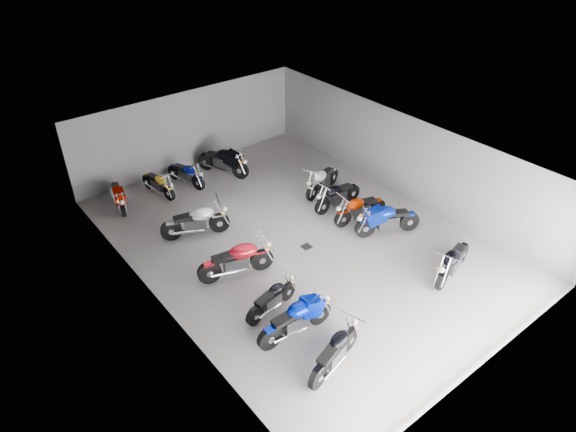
% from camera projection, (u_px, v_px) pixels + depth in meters
% --- Properties ---
extents(ground, '(14.00, 14.00, 0.00)m').
position_uv_depth(ground, '(297.00, 240.00, 17.29)').
color(ground, gray).
rests_on(ground, ground).
extents(wall_back, '(10.00, 0.10, 3.20)m').
position_uv_depth(wall_back, '(189.00, 129.00, 20.97)').
color(wall_back, slate).
rests_on(wall_back, ground).
extents(wall_left, '(0.10, 14.00, 3.20)m').
position_uv_depth(wall_left, '(154.00, 260.00, 13.81)').
color(wall_left, slate).
rests_on(wall_left, ground).
extents(wall_right, '(0.10, 14.00, 3.20)m').
position_uv_depth(wall_right, '(402.00, 155.00, 19.00)').
color(wall_right, slate).
rests_on(wall_right, ground).
extents(ceiling, '(10.00, 14.00, 0.04)m').
position_uv_depth(ceiling, '(298.00, 154.00, 15.51)').
color(ceiling, black).
rests_on(ceiling, wall_back).
extents(drain_grate, '(0.32, 0.32, 0.01)m').
position_uv_depth(drain_grate, '(306.00, 247.00, 16.96)').
color(drain_grate, black).
rests_on(drain_grate, ground).
extents(motorcycle_left_a, '(2.07, 0.69, 0.93)m').
position_uv_depth(motorcycle_left_a, '(335.00, 352.00, 12.56)').
color(motorcycle_left_a, black).
rests_on(motorcycle_left_a, ground).
extents(motorcycle_left_b, '(2.30, 0.49, 1.01)m').
position_uv_depth(motorcycle_left_b, '(296.00, 319.00, 13.42)').
color(motorcycle_left_b, black).
rests_on(motorcycle_left_b, ground).
extents(motorcycle_left_c, '(1.88, 0.48, 0.83)m').
position_uv_depth(motorcycle_left_c, '(272.00, 298.00, 14.23)').
color(motorcycle_left_c, black).
rests_on(motorcycle_left_c, ground).
extents(motorcycle_left_d, '(2.34, 0.83, 1.05)m').
position_uv_depth(motorcycle_left_d, '(237.00, 260.00, 15.45)').
color(motorcycle_left_d, black).
rests_on(motorcycle_left_d, ground).
extents(motorcycle_left_f, '(2.23, 1.02, 1.03)m').
position_uv_depth(motorcycle_left_f, '(196.00, 221.00, 17.21)').
color(motorcycle_left_f, black).
rests_on(motorcycle_left_f, ground).
extents(motorcycle_right_a, '(2.20, 0.71, 0.98)m').
position_uv_depth(motorcycle_right_a, '(453.00, 261.00, 15.46)').
color(motorcycle_right_a, black).
rests_on(motorcycle_right_a, ground).
extents(motorcycle_right_c, '(2.19, 1.08, 1.02)m').
position_uv_depth(motorcycle_right_c, '(387.00, 220.00, 17.30)').
color(motorcycle_right_c, black).
rests_on(motorcycle_right_c, ground).
extents(motorcycle_right_d, '(2.14, 0.53, 0.94)m').
position_uv_depth(motorcycle_right_d, '(360.00, 209.00, 17.96)').
color(motorcycle_right_d, black).
rests_on(motorcycle_right_d, ground).
extents(motorcycle_right_e, '(2.15, 0.41, 0.94)m').
position_uv_depth(motorcycle_right_e, '(337.00, 195.00, 18.71)').
color(motorcycle_right_e, black).
rests_on(motorcycle_right_e, ground).
extents(motorcycle_right_f, '(2.12, 0.78, 0.96)m').
position_uv_depth(motorcycle_right_f, '(322.00, 180.00, 19.63)').
color(motorcycle_right_f, black).
rests_on(motorcycle_right_f, ground).
extents(motorcycle_back_a, '(0.60, 2.00, 0.89)m').
position_uv_depth(motorcycle_back_a, '(118.00, 196.00, 18.75)').
color(motorcycle_back_a, black).
rests_on(motorcycle_back_a, ground).
extents(motorcycle_back_b, '(0.49, 1.93, 0.85)m').
position_uv_depth(motorcycle_back_b, '(158.00, 184.00, 19.53)').
color(motorcycle_back_b, black).
rests_on(motorcycle_back_b, ground).
extents(motorcycle_back_c, '(0.62, 1.99, 0.89)m').
position_uv_depth(motorcycle_back_c, '(186.00, 174.00, 20.15)').
color(motorcycle_back_c, black).
rests_on(motorcycle_back_c, ground).
extents(motorcycle_back_d, '(1.15, 2.24, 1.05)m').
position_uv_depth(motorcycle_back_d, '(223.00, 161.00, 20.81)').
color(motorcycle_back_d, black).
rests_on(motorcycle_back_d, ground).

